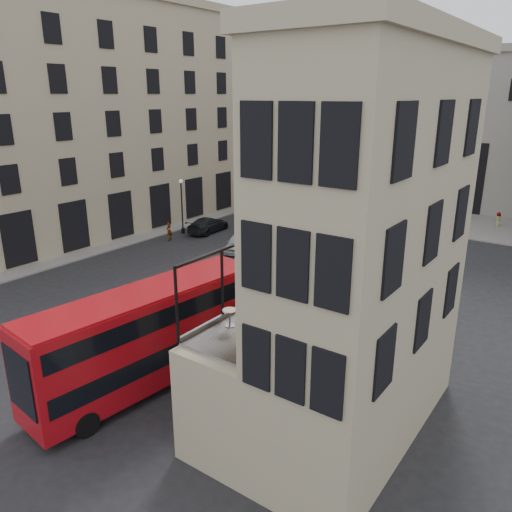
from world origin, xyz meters
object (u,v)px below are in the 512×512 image
Objects in this scene: car_b at (286,240)px; car_c at (208,225)px; street_lamp_a at (182,209)px; bus_far at (292,205)px; cafe_chair_b at (287,315)px; bus_near at (149,332)px; pedestrian_c at (375,212)px; pedestrian_e at (169,231)px; pedestrian_b at (343,215)px; cafe_chair_d at (341,284)px; cafe_table_near at (230,315)px; cafe_chair_c at (318,296)px; cyclist at (229,278)px; traffic_light_near at (289,254)px; cafe_table_far at (311,271)px; street_lamp_b at (357,196)px; traffic_light_far at (258,195)px; pedestrian_d at (498,220)px; bicycle at (320,268)px; cafe_chair_a at (256,335)px; pedestrian_a at (240,207)px; car_a at (238,243)px.

car_c reaches higher than car_b.
street_lamp_a is 0.48× the size of bus_far.
street_lamp_a is 7.06× the size of cafe_chair_b.
bus_near reaches higher than pedestrian_c.
pedestrian_e is at bearing -178.13° from car_b.
cafe_chair_b is (13.24, -32.15, 3.98)m from pedestrian_b.
cafe_table_near is at bearing -106.20° from cafe_chair_d.
cafe_chair_b is (1.49, 1.72, -0.22)m from cafe_table_near.
street_lamp_a is 7.12× the size of cafe_chair_c.
bus_far is 6.49× the size of cyclist.
traffic_light_near is 11.27m from cafe_table_far.
street_lamp_b reaches higher than bus_far.
pedestrian_b is (-6.61, 33.42, -1.80)m from bus_near.
traffic_light_far is 6.21m from bus_far.
cafe_chair_b is (16.33, -26.91, 2.39)m from bus_far.
traffic_light_far reaches higher than car_b.
cafe_chair_d is at bearing 84.29° from cafe_chair_c.
pedestrian_c is at bearing 65.55° from pedestrian_d.
car_b is at bearing 122.25° from cafe_chair_b.
street_lamp_b is 3.37m from pedestrian_b.
pedestrian_e reaches higher than cyclist.
pedestrian_b is 35.00m from cafe_chair_b.
street_lamp_b is at bearing 110.79° from cafe_table_far.
cafe_chair_c is at bearing -136.46° from bicycle.
traffic_light_near is 19.74m from pedestrian_b.
cafe_table_far reaches higher than traffic_light_far.
pedestrian_e is (-10.06, -15.68, 0.13)m from pedestrian_b.
traffic_light_far is 34.81m from cafe_chair_c.
cafe_table_near is at bearing 127.19° from car_c.
cafe_chair_b is (8.13, -13.15, 2.40)m from traffic_light_near.
pedestrian_e reaches higher than pedestrian_c.
cyclist is 15.65m from cafe_chair_b.
traffic_light_near is 22.38m from pedestrian_c.
pedestrian_c is 2.12× the size of cafe_chair_a.
bus_near is 2.94× the size of car_b.
pedestrian_a is 11.73m from pedestrian_b.
cafe_table_near reaches higher than car_c.
bus_near is 23.52m from car_b.
pedestrian_d is at bearing 18.95° from street_lamp_b.
street_lamp_b reaches higher than bus_near.
bus_far is 6.29m from pedestrian_b.
cafe_table_far is at bearing -32.98° from street_lamp_a.
pedestrian_e is (1.22, -12.47, 0.11)m from pedestrian_a.
car_c is (1.73, 1.79, -1.65)m from street_lamp_a.
cafe_chair_c is at bearing -66.15° from car_a.
pedestrian_e is at bearing -78.95° from pedestrian_a.
car_a is (-8.05, 4.58, -1.70)m from traffic_light_near.
pedestrian_d is 37.63m from cafe_chair_c.
traffic_light_near is 2.17× the size of pedestrian_a.
bus_far is at bearing 48.57° from pedestrian_c.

